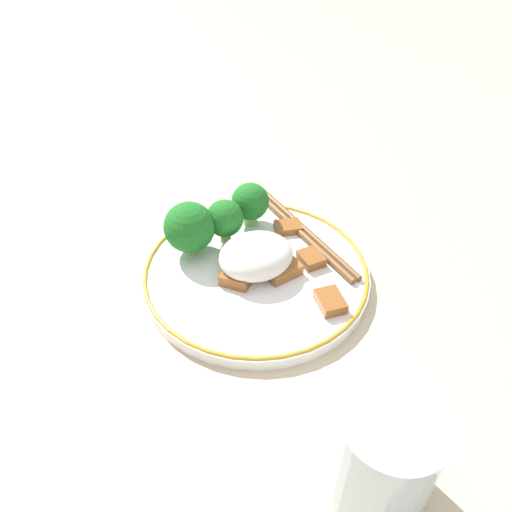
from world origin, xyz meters
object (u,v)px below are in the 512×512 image
(plate, at_px, (256,273))
(broccoli_back_right, at_px, (189,227))
(broccoli_back_center, at_px, (225,219))
(chopsticks, at_px, (302,231))
(broccoli_back_left, at_px, (250,202))
(drinking_glass, at_px, (384,456))

(plate, xyz_separation_m, broccoli_back_right, (-0.06, 0.06, 0.04))
(plate, xyz_separation_m, broccoli_back_center, (-0.01, 0.06, 0.04))
(chopsticks, bearing_deg, broccoli_back_left, 138.87)
(broccoli_back_left, relative_size, broccoli_back_right, 0.86)
(plate, xyz_separation_m, chopsticks, (0.08, 0.04, 0.01))
(broccoli_back_right, height_order, chopsticks, broccoli_back_right)
(broccoli_back_left, relative_size, chopsticks, 0.27)
(drinking_glass, bearing_deg, broccoli_back_center, 91.04)
(broccoli_back_center, relative_size, chopsticks, 0.27)
(broccoli_back_right, bearing_deg, chopsticks, -8.96)
(plate, height_order, broccoli_back_left, broccoli_back_left)
(chopsticks, bearing_deg, broccoli_back_center, 165.80)
(broccoli_back_center, xyz_separation_m, chopsticks, (0.09, -0.02, -0.03))
(chopsticks, bearing_deg, drinking_glass, -106.36)
(broccoli_back_left, height_order, chopsticks, broccoli_back_left)
(broccoli_back_center, xyz_separation_m, broccoli_back_right, (-0.04, -0.00, 0.00))
(drinking_glass, bearing_deg, broccoli_back_right, 98.91)
(broccoli_back_center, relative_size, drinking_glass, 0.58)
(plate, distance_m, broccoli_back_left, 0.09)
(broccoli_back_left, xyz_separation_m, broccoli_back_center, (-0.04, -0.02, 0.00))
(broccoli_back_right, distance_m, drinking_glass, 0.31)
(broccoli_back_center, bearing_deg, broccoli_back_right, -177.51)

